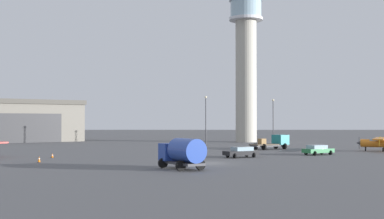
{
  "coord_description": "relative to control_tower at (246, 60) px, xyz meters",
  "views": [
    {
      "loc": [
        -1.29,
        -56.26,
        4.75
      ],
      "look_at": [
        -2.02,
        25.9,
        6.53
      ],
      "focal_mm": 47.36,
      "sensor_mm": 36.0,
      "label": 1
    }
  ],
  "objects": [
    {
      "name": "airplane_orange",
      "position": [
        17.69,
        -33.56,
        -16.64
      ],
      "size": [
        7.8,
        9.82,
        2.99
      ],
      "rotation": [
        0.0,
        0.0,
        2.73
      ],
      "color": "orange",
      "rests_on": "ground_plane"
    },
    {
      "name": "ground_plane",
      "position": [
        -9.67,
        -55.35,
        -18.03
      ],
      "size": [
        400.0,
        400.0,
        0.0
      ],
      "primitive_type": "plane",
      "color": "#545456"
    },
    {
      "name": "light_post_east",
      "position": [
        -9.15,
        -13.86,
        -12.45
      ],
      "size": [
        0.44,
        0.44,
        9.48
      ],
      "color": "#38383D",
      "rests_on": "ground_plane"
    },
    {
      "name": "light_post_west",
      "position": [
        4.72,
        -8.19,
        -12.63
      ],
      "size": [
        0.44,
        0.44,
        9.13
      ],
      "color": "#38383D",
      "rests_on": "ground_plane"
    },
    {
      "name": "traffic_cone_near_right",
      "position": [
        -28.82,
        -54.36,
        -17.69
      ],
      "size": [
        0.36,
        0.36,
        0.7
      ],
      "color": "black",
      "rests_on": "ground_plane"
    },
    {
      "name": "traffic_cone_near_left",
      "position": [
        -29.3,
        -47.42,
        -17.75
      ],
      "size": [
        0.36,
        0.36,
        0.57
      ],
      "color": "black",
      "rests_on": "ground_plane"
    },
    {
      "name": "control_tower",
      "position": [
        0.0,
        0.0,
        0.0
      ],
      "size": [
        7.41,
        7.41,
        35.72
      ],
      "color": "#B2AD9E",
      "rests_on": "ground_plane"
    },
    {
      "name": "truck_flatbed_teal",
      "position": [
        1.89,
        -27.8,
        -16.86
      ],
      "size": [
        6.95,
        5.63,
        2.36
      ],
      "rotation": [
        0.0,
        0.0,
        0.57
      ],
      "color": "#38383D",
      "rests_on": "ground_plane"
    },
    {
      "name": "truck_fuel_tanker_blue",
      "position": [
        -12.29,
        -62.38,
        -16.37
      ],
      "size": [
        4.89,
        5.98,
        3.03
      ],
      "rotation": [
        0.0,
        0.0,
        2.11
      ],
      "color": "#38383D",
      "rests_on": "ground_plane"
    },
    {
      "name": "car_black",
      "position": [
        -5.23,
        -46.66,
        -17.29
      ],
      "size": [
        4.75,
        3.71,
        1.37
      ],
      "rotation": [
        0.0,
        0.0,
        3.65
      ],
      "color": "black",
      "rests_on": "ground_plane"
    },
    {
      "name": "hangar",
      "position": [
        -51.51,
        3.38,
        -13.35
      ],
      "size": [
        30.99,
        29.27,
        9.33
      ],
      "rotation": [
        0.0,
        0.0,
        -0.95
      ],
      "color": "#6B665B",
      "rests_on": "ground_plane"
    },
    {
      "name": "car_green",
      "position": [
        5.75,
        -41.76,
        -17.29
      ],
      "size": [
        4.73,
        3.81,
        1.37
      ],
      "rotation": [
        0.0,
        0.0,
        0.53
      ],
      "color": "#287A42",
      "rests_on": "ground_plane"
    }
  ]
}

